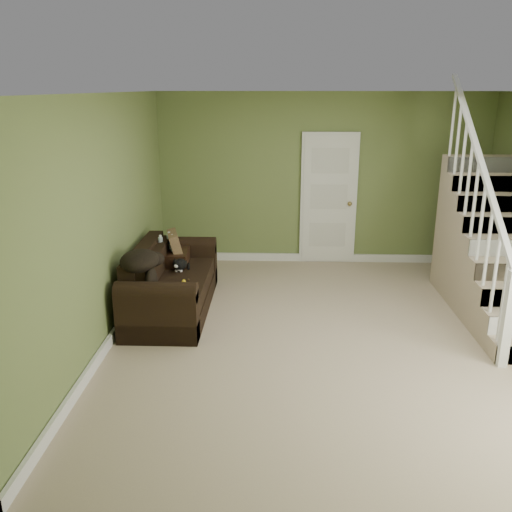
# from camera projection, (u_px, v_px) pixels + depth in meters

# --- Properties ---
(floor) EXTENTS (5.00, 5.50, 0.01)m
(floor) POSITION_uv_depth(u_px,v_px,m) (338.00, 336.00, 6.04)
(floor) COLOR tan
(floor) RESTS_ON ground
(ceiling) EXTENTS (5.00, 5.50, 0.01)m
(ceiling) POSITION_uv_depth(u_px,v_px,m) (350.00, 93.00, 5.26)
(ceiling) COLOR white
(ceiling) RESTS_ON wall_back
(wall_back) EXTENTS (5.00, 0.04, 2.60)m
(wall_back) POSITION_uv_depth(u_px,v_px,m) (323.00, 180.00, 8.28)
(wall_back) COLOR olive
(wall_back) RESTS_ON floor
(wall_front) EXTENTS (5.00, 0.04, 2.60)m
(wall_front) POSITION_uv_depth(u_px,v_px,m) (401.00, 340.00, 3.03)
(wall_front) COLOR olive
(wall_front) RESTS_ON floor
(wall_left) EXTENTS (0.04, 5.50, 2.60)m
(wall_left) POSITION_uv_depth(u_px,v_px,m) (107.00, 221.00, 5.74)
(wall_left) COLOR olive
(wall_left) RESTS_ON floor
(baseboard_back) EXTENTS (5.00, 0.04, 0.12)m
(baseboard_back) POSITION_uv_depth(u_px,v_px,m) (320.00, 258.00, 8.62)
(baseboard_back) COLOR white
(baseboard_back) RESTS_ON floor
(baseboard_left) EXTENTS (0.04, 5.50, 0.12)m
(baseboard_left) POSITION_uv_depth(u_px,v_px,m) (119.00, 327.00, 6.11)
(baseboard_left) COLOR white
(baseboard_left) RESTS_ON floor
(door) EXTENTS (0.86, 0.12, 2.02)m
(door) POSITION_uv_depth(u_px,v_px,m) (329.00, 199.00, 8.32)
(door) COLOR white
(door) RESTS_ON floor
(staircase) EXTENTS (1.00, 2.51, 2.82)m
(staircase) POSITION_uv_depth(u_px,v_px,m) (494.00, 257.00, 6.70)
(staircase) COLOR tan
(staircase) RESTS_ON floor
(sofa) EXTENTS (0.88, 2.04, 0.80)m
(sofa) POSITION_uv_depth(u_px,v_px,m) (169.00, 286.00, 6.68)
(sofa) COLOR black
(sofa) RESTS_ON floor
(side_table) EXTENTS (0.53, 0.53, 0.84)m
(side_table) POSITION_uv_depth(u_px,v_px,m) (169.00, 272.00, 7.16)
(side_table) COLOR black
(side_table) RESTS_ON floor
(cat) EXTENTS (0.20, 0.42, 0.20)m
(cat) POSITION_uv_depth(u_px,v_px,m) (180.00, 264.00, 6.83)
(cat) COLOR black
(cat) RESTS_ON sofa
(banana) EXTENTS (0.08, 0.20, 0.05)m
(banana) POSITION_uv_depth(u_px,v_px,m) (184.00, 283.00, 6.34)
(banana) COLOR gold
(banana) RESTS_ON sofa
(throw_pillow) EXTENTS (0.33, 0.51, 0.48)m
(throw_pillow) POSITION_uv_depth(u_px,v_px,m) (177.00, 249.00, 7.14)
(throw_pillow) COLOR #4F351F
(throw_pillow) RESTS_ON sofa
(throw_blanket) EXTENTS (0.53, 0.62, 0.22)m
(throw_blanket) POSITION_uv_depth(u_px,v_px,m) (140.00, 261.00, 5.94)
(throw_blanket) COLOR black
(throw_blanket) RESTS_ON sofa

